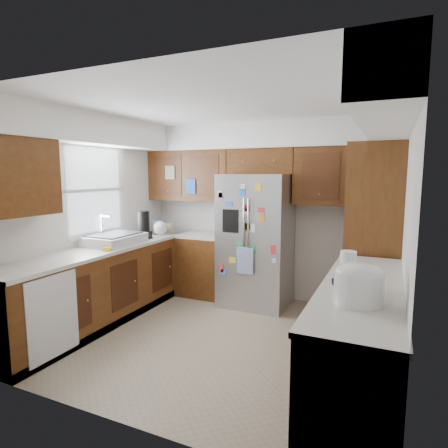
% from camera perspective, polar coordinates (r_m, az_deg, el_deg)
% --- Properties ---
extents(floor, '(3.60, 3.60, 0.00)m').
position_cam_1_polar(floor, '(4.34, -0.79, -16.90)').
color(floor, gray).
rests_on(floor, ground).
extents(room_shell, '(3.64, 3.24, 2.52)m').
position_cam_1_polar(room_shell, '(4.33, -0.05, 7.88)').
color(room_shell, silver).
rests_on(room_shell, ground).
extents(left_counter_run, '(1.36, 3.20, 0.92)m').
position_cam_1_polar(left_counter_run, '(4.91, -15.37, -8.90)').
color(left_counter_run, '#40230C').
rests_on(left_counter_run, ground).
extents(right_counter_run, '(0.63, 2.25, 0.92)m').
position_cam_1_polar(right_counter_run, '(3.40, 20.00, -16.85)').
color(right_counter_run, '#40230C').
rests_on(right_counter_run, ground).
extents(pantry, '(0.60, 0.90, 2.15)m').
position_cam_1_polar(pantry, '(4.79, 21.89, -1.68)').
color(pantry, '#40230C').
rests_on(pantry, ground).
extents(fridge, '(0.90, 0.79, 1.80)m').
position_cam_1_polar(fridge, '(5.15, 4.89, -2.50)').
color(fridge, '#9E9FA4').
rests_on(fridge, ground).
extents(bridge_cabinet, '(0.96, 0.34, 0.35)m').
position_cam_1_polar(bridge_cabinet, '(5.28, 5.86, 9.45)').
color(bridge_cabinet, '#40230C').
rests_on(bridge_cabinet, fridge).
extents(fridge_top_items, '(0.78, 0.31, 0.30)m').
position_cam_1_polar(fridge_top_items, '(5.31, 4.19, 12.83)').
color(fridge_top_items, '#0F25A5').
rests_on(fridge_top_items, bridge_cabinet).
extents(sink_assembly, '(0.52, 0.74, 0.37)m').
position_cam_1_polar(sink_assembly, '(4.93, -16.32, -2.22)').
color(sink_assembly, silver).
rests_on(sink_assembly, left_counter_run).
extents(left_counter_clutter, '(0.34, 0.77, 0.38)m').
position_cam_1_polar(left_counter_clutter, '(5.44, -10.97, -0.46)').
color(left_counter_clutter, black).
rests_on(left_counter_clutter, left_counter_run).
extents(rice_cooker, '(0.34, 0.33, 0.29)m').
position_cam_1_polar(rice_cooker, '(2.74, 19.85, -8.30)').
color(rice_cooker, white).
rests_on(rice_cooker, right_counter_run).
extents(paper_towel, '(0.12, 0.12, 0.28)m').
position_cam_1_polar(paper_towel, '(3.14, 18.35, -6.44)').
color(paper_towel, white).
rests_on(paper_towel, right_counter_run).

